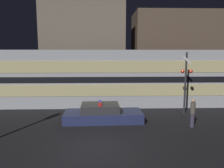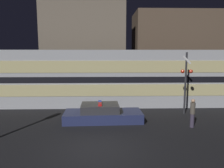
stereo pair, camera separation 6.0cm
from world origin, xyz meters
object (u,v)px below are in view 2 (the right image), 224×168
Objects in this scene: train at (119,77)px; crossing_signal_near at (186,79)px; pedestrian at (193,113)px; police_car at (102,114)px.

train is 5.30m from crossing_signal_near.
crossing_signal_near is (0.52, 2.62, 1.55)m from pedestrian.
pedestrian is at bearing -101.14° from crossing_signal_near.
pedestrian is (4.99, -1.29, 0.40)m from police_car.
crossing_signal_near is at bearing 78.86° from pedestrian.
train reaches higher than pedestrian.
train is 5.50× the size of crossing_signal_near.
police_car is 5.17m from pedestrian.
train is 4.97m from police_car.
police_car is at bearing 165.56° from pedestrian.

